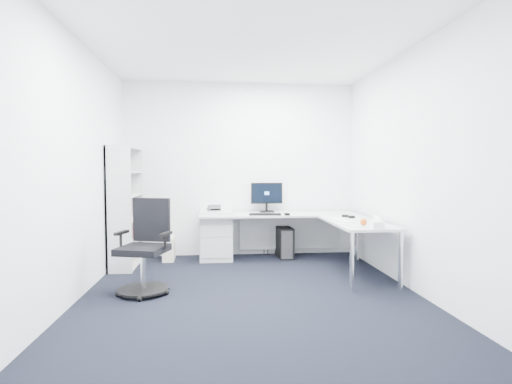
{
  "coord_description": "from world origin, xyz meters",
  "views": [
    {
      "loc": [
        -0.35,
        -4.19,
        1.34
      ],
      "look_at": [
        0.15,
        1.05,
        1.05
      ],
      "focal_mm": 28.0,
      "sensor_mm": 36.0,
      "label": 1
    }
  ],
  "objects": [
    {
      "name": "headphones",
      "position": [
        1.44,
        1.13,
        0.71
      ],
      "size": [
        0.2,
        0.24,
        0.06
      ],
      "primitive_type": null,
      "rotation": [
        0.0,
        0.0,
        0.37
      ],
      "color": "black",
      "rests_on": "l_desk"
    },
    {
      "name": "desk_phone",
      "position": [
        -0.41,
        1.81,
        0.75
      ],
      "size": [
        0.22,
        0.22,
        0.13
      ],
      "primitive_type": null,
      "rotation": [
        0.0,
        0.0,
        0.2
      ],
      "color": "#2D2D30",
      "rests_on": "l_desk"
    },
    {
      "name": "ground",
      "position": [
        0.0,
        0.0,
        0.0
      ],
      "size": [
        4.2,
        4.2,
        0.0
      ],
      "primitive_type": "plane",
      "color": "black"
    },
    {
      "name": "power_strip",
      "position": [
        0.85,
        2.1,
        0.02
      ],
      "size": [
        0.36,
        0.13,
        0.04
      ],
      "primitive_type": "cube",
      "rotation": [
        0.0,
        0.0,
        0.2
      ],
      "color": "white",
      "rests_on": "ground"
    },
    {
      "name": "ceiling",
      "position": [
        0.0,
        0.0,
        2.7
      ],
      "size": [
        4.2,
        4.2,
        0.0
      ],
      "primitive_type": "plane",
      "color": "white"
    },
    {
      "name": "wall_back",
      "position": [
        0.0,
        2.1,
        1.35
      ],
      "size": [
        3.6,
        0.02,
        2.7
      ],
      "primitive_type": "cube",
      "color": "white",
      "rests_on": "ground"
    },
    {
      "name": "wall_right",
      "position": [
        1.8,
        0.0,
        1.35
      ],
      "size": [
        0.02,
        4.2,
        2.7
      ],
      "primitive_type": "cube",
      "color": "white",
      "rests_on": "ground"
    },
    {
      "name": "beige_pc_tower",
      "position": [
        -1.08,
        1.79,
        0.17
      ],
      "size": [
        0.18,
        0.37,
        0.35
      ],
      "primitive_type": "cube",
      "rotation": [
        0.0,
        0.0,
        0.04
      ],
      "color": "beige",
      "rests_on": "ground"
    },
    {
      "name": "orange_fruit",
      "position": [
        1.36,
        0.36,
        0.73
      ],
      "size": [
        0.08,
        0.08,
        0.08
      ],
      "primitive_type": "sphere",
      "color": "#D35312",
      "rests_on": "l_desk"
    },
    {
      "name": "laptop",
      "position": [
        1.66,
        0.7,
        0.8
      ],
      "size": [
        0.33,
        0.32,
        0.23
      ],
      "primitive_type": null,
      "rotation": [
        0.0,
        0.0,
        -0.01
      ],
      "color": "silver",
      "rests_on": "l_desk"
    },
    {
      "name": "mouse",
      "position": [
        0.64,
        1.48,
        0.7
      ],
      "size": [
        0.07,
        0.11,
        0.03
      ],
      "primitive_type": "cube",
      "rotation": [
        0.0,
        0.0,
        0.07
      ],
      "color": "black",
      "rests_on": "l_desk"
    },
    {
      "name": "black_pc_tower",
      "position": [
        0.66,
        1.83,
        0.23
      ],
      "size": [
        0.23,
        0.48,
        0.46
      ],
      "primitive_type": "cube",
      "rotation": [
        0.0,
        0.0,
        0.05
      ],
      "color": "black",
      "rests_on": "ground"
    },
    {
      "name": "tissue_box",
      "position": [
        1.42,
        0.11,
        0.73
      ],
      "size": [
        0.16,
        0.25,
        0.08
      ],
      "primitive_type": "cube",
      "rotation": [
        0.0,
        0.0,
        -0.16
      ],
      "color": "white",
      "rests_on": "l_desk"
    },
    {
      "name": "task_chair",
      "position": [
        -1.16,
        0.17,
        0.51
      ],
      "size": [
        0.71,
        0.71,
        1.02
      ],
      "primitive_type": null,
      "rotation": [
        0.0,
        0.0,
        -0.28
      ],
      "color": "black",
      "rests_on": "ground"
    },
    {
      "name": "black_keyboard",
      "position": [
        0.33,
        1.53,
        0.7
      ],
      "size": [
        0.47,
        0.21,
        0.02
      ],
      "primitive_type": "cube",
      "rotation": [
        0.0,
        0.0,
        -0.1
      ],
      "color": "black",
      "rests_on": "l_desk"
    },
    {
      "name": "drawer_pedestal",
      "position": [
        -0.38,
        1.83,
        0.37
      ],
      "size": [
        0.48,
        0.6,
        0.74
      ],
      "primitive_type": "cube",
      "color": "#B3B5B6",
      "rests_on": "ground"
    },
    {
      "name": "bookshelf",
      "position": [
        -1.62,
        1.45,
        0.83
      ],
      "size": [
        0.32,
        0.83,
        1.66
      ],
      "primitive_type": null,
      "color": "silver",
      "rests_on": "ground"
    },
    {
      "name": "monitor",
      "position": [
        0.4,
        1.94,
        0.92
      ],
      "size": [
        0.49,
        0.17,
        0.47
      ],
      "primitive_type": null,
      "rotation": [
        0.0,
        0.0,
        0.02
      ],
      "color": "black",
      "rests_on": "l_desk"
    },
    {
      "name": "l_desk",
      "position": [
        0.55,
        1.4,
        0.34
      ],
      "size": [
        2.35,
        1.32,
        0.69
      ],
      "primitive_type": null,
      "color": "#B3B5B6",
      "rests_on": "ground"
    },
    {
      "name": "wall_left",
      "position": [
        -1.8,
        0.0,
        1.35
      ],
      "size": [
        0.02,
        4.2,
        2.7
      ],
      "primitive_type": "cube",
      "color": "white",
      "rests_on": "ground"
    },
    {
      "name": "white_keyboard",
      "position": [
        1.24,
        0.79,
        0.69
      ],
      "size": [
        0.18,
        0.47,
        0.02
      ],
      "primitive_type": "cube",
      "rotation": [
        0.0,
        0.0,
        0.12
      ],
      "color": "white",
      "rests_on": "l_desk"
    },
    {
      "name": "wall_front",
      "position": [
        0.0,
        -2.1,
        1.35
      ],
      "size": [
        3.6,
        0.02,
        2.7
      ],
      "primitive_type": "cube",
      "color": "white",
      "rests_on": "ground"
    }
  ]
}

